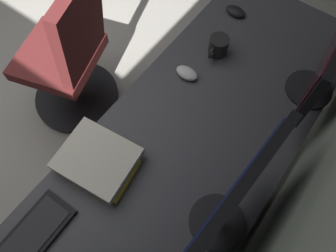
{
  "coord_description": "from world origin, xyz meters",
  "views": [
    {
      "loc": [
        0.48,
        1.76,
        1.9
      ],
      "look_at": [
        0.1,
        1.48,
        0.95
      ],
      "focal_mm": 34.2,
      "sensor_mm": 36.0,
      "label": 1
    }
  ],
  "objects_px": {
    "drawer_pedestal": "(178,192)",
    "keyboard_main": "(20,250)",
    "coffee_mug": "(218,46)",
    "monitor_secondary": "(228,205)",
    "book_stack_near": "(97,161)",
    "monitor_primary": "(332,55)",
    "office_chair": "(70,60)",
    "mouse_main": "(187,73)",
    "mouse_spare": "(236,11)"
  },
  "relations": [
    {
      "from": "monitor_primary",
      "to": "mouse_spare",
      "type": "relative_size",
      "value": 5.23
    },
    {
      "from": "monitor_secondary",
      "to": "mouse_spare",
      "type": "height_order",
      "value": "monitor_secondary"
    },
    {
      "from": "monitor_primary",
      "to": "office_chair",
      "type": "relative_size",
      "value": 0.56
    },
    {
      "from": "drawer_pedestal",
      "to": "office_chair",
      "type": "bearing_deg",
      "value": -104.06
    },
    {
      "from": "drawer_pedestal",
      "to": "mouse_spare",
      "type": "bearing_deg",
      "value": -163.26
    },
    {
      "from": "drawer_pedestal",
      "to": "book_stack_near",
      "type": "xyz_separation_m",
      "value": [
        0.18,
        -0.26,
        0.42
      ]
    },
    {
      "from": "monitor_primary",
      "to": "mouse_spare",
      "type": "distance_m",
      "value": 0.57
    },
    {
      "from": "drawer_pedestal",
      "to": "coffee_mug",
      "type": "relative_size",
      "value": 5.38
    },
    {
      "from": "monitor_primary",
      "to": "mouse_main",
      "type": "xyz_separation_m",
      "value": [
        0.25,
        -0.47,
        -0.22
      ]
    },
    {
      "from": "book_stack_near",
      "to": "coffee_mug",
      "type": "xyz_separation_m",
      "value": [
        -0.74,
        0.07,
        0.01
      ]
    },
    {
      "from": "coffee_mug",
      "to": "office_chair",
      "type": "bearing_deg",
      "value": -65.89
    },
    {
      "from": "drawer_pedestal",
      "to": "monitor_primary",
      "type": "xyz_separation_m",
      "value": [
        -0.61,
        0.24,
        0.62
      ]
    },
    {
      "from": "coffee_mug",
      "to": "office_chair",
      "type": "relative_size",
      "value": 0.13
    },
    {
      "from": "keyboard_main",
      "to": "mouse_main",
      "type": "height_order",
      "value": "mouse_main"
    },
    {
      "from": "drawer_pedestal",
      "to": "coffee_mug",
      "type": "xyz_separation_m",
      "value": [
        -0.56,
        -0.19,
        0.43
      ]
    },
    {
      "from": "monitor_primary",
      "to": "coffee_mug",
      "type": "relative_size",
      "value": 4.21
    },
    {
      "from": "monitor_secondary",
      "to": "office_chair",
      "type": "bearing_deg",
      "value": -105.93
    },
    {
      "from": "monitor_primary",
      "to": "monitor_secondary",
      "type": "distance_m",
      "value": 0.71
    },
    {
      "from": "monitor_secondary",
      "to": "book_stack_near",
      "type": "height_order",
      "value": "monitor_secondary"
    },
    {
      "from": "keyboard_main",
      "to": "coffee_mug",
      "type": "relative_size",
      "value": 3.27
    },
    {
      "from": "coffee_mug",
      "to": "office_chair",
      "type": "height_order",
      "value": "office_chair"
    },
    {
      "from": "monitor_primary",
      "to": "office_chair",
      "type": "height_order",
      "value": "monitor_primary"
    },
    {
      "from": "keyboard_main",
      "to": "mouse_spare",
      "type": "xyz_separation_m",
      "value": [
        -1.39,
        0.02,
        0.01
      ]
    },
    {
      "from": "mouse_main",
      "to": "book_stack_near",
      "type": "height_order",
      "value": "book_stack_near"
    },
    {
      "from": "monitor_primary",
      "to": "keyboard_main",
      "type": "relative_size",
      "value": 1.29
    },
    {
      "from": "book_stack_near",
      "to": "office_chair",
      "type": "distance_m",
      "value": 0.83
    },
    {
      "from": "monitor_secondary",
      "to": "book_stack_near",
      "type": "bearing_deg",
      "value": -79.76
    },
    {
      "from": "book_stack_near",
      "to": "coffee_mug",
      "type": "relative_size",
      "value": 2.41
    },
    {
      "from": "drawer_pedestal",
      "to": "mouse_spare",
      "type": "height_order",
      "value": "mouse_spare"
    },
    {
      "from": "monitor_secondary",
      "to": "coffee_mug",
      "type": "relative_size",
      "value": 3.96
    },
    {
      "from": "drawer_pedestal",
      "to": "keyboard_main",
      "type": "relative_size",
      "value": 1.65
    },
    {
      "from": "monitor_primary",
      "to": "book_stack_near",
      "type": "xyz_separation_m",
      "value": [
        0.8,
        -0.5,
        -0.2
      ]
    },
    {
      "from": "mouse_spare",
      "to": "monitor_secondary",
      "type": "bearing_deg",
      "value": 27.2
    },
    {
      "from": "mouse_spare",
      "to": "mouse_main",
      "type": "bearing_deg",
      "value": 2.38
    },
    {
      "from": "keyboard_main",
      "to": "mouse_main",
      "type": "xyz_separation_m",
      "value": [
        -0.94,
        0.04,
        0.01
      ]
    },
    {
      "from": "keyboard_main",
      "to": "office_chair",
      "type": "height_order",
      "value": "office_chair"
    },
    {
      "from": "monitor_secondary",
      "to": "mouse_spare",
      "type": "xyz_separation_m",
      "value": [
        -0.91,
        -0.47,
        -0.24
      ]
    },
    {
      "from": "mouse_spare",
      "to": "book_stack_near",
      "type": "height_order",
      "value": "book_stack_near"
    },
    {
      "from": "mouse_main",
      "to": "coffee_mug",
      "type": "height_order",
      "value": "coffee_mug"
    },
    {
      "from": "drawer_pedestal",
      "to": "monitor_primary",
      "type": "relative_size",
      "value": 1.28
    },
    {
      "from": "mouse_spare",
      "to": "coffee_mug",
      "type": "relative_size",
      "value": 0.81
    },
    {
      "from": "keyboard_main",
      "to": "coffee_mug",
      "type": "xyz_separation_m",
      "value": [
        -1.13,
        0.08,
        0.03
      ]
    },
    {
      "from": "monitor_primary",
      "to": "coffee_mug",
      "type": "xyz_separation_m",
      "value": [
        0.06,
        -0.43,
        -0.19
      ]
    },
    {
      "from": "mouse_main",
      "to": "book_stack_near",
      "type": "relative_size",
      "value": 0.33
    },
    {
      "from": "drawer_pedestal",
      "to": "mouse_spare",
      "type": "distance_m",
      "value": 0.94
    },
    {
      "from": "monitor_secondary",
      "to": "book_stack_near",
      "type": "xyz_separation_m",
      "value": [
        0.09,
        -0.48,
        -0.22
      ]
    },
    {
      "from": "monitor_secondary",
      "to": "office_chair",
      "type": "xyz_separation_m",
      "value": [
        -0.32,
        -1.14,
        -0.53
      ]
    },
    {
      "from": "keyboard_main",
      "to": "mouse_spare",
      "type": "relative_size",
      "value": 4.06
    },
    {
      "from": "drawer_pedestal",
      "to": "monitor_primary",
      "type": "distance_m",
      "value": 0.9
    },
    {
      "from": "monitor_primary",
      "to": "monitor_secondary",
      "type": "xyz_separation_m",
      "value": [
        0.71,
        -0.02,
        0.03
      ]
    }
  ]
}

